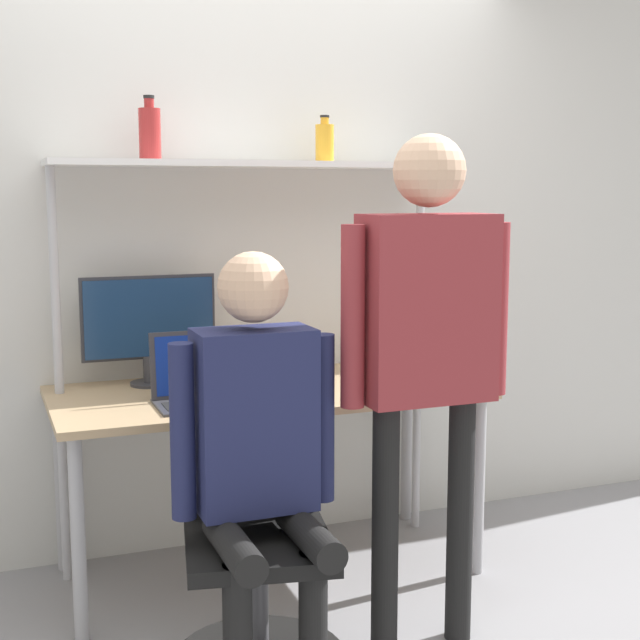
{
  "coord_description": "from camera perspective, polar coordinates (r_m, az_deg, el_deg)",
  "views": [
    {
      "loc": [
        -1.06,
        -2.92,
        1.55
      ],
      "look_at": [
        0.01,
        -0.14,
        1.12
      ],
      "focal_mm": 50.0,
      "sensor_mm": 36.0,
      "label": 1
    }
  ],
  "objects": [
    {
      "name": "person_seated",
      "position": [
        2.79,
        -3.98,
        -7.26
      ],
      "size": [
        0.54,
        0.47,
        1.37
      ],
      "color": "black",
      "rests_on": "ground_plane"
    },
    {
      "name": "cell_phone",
      "position": [
        3.37,
        -2.64,
        -5.06
      ],
      "size": [
        0.07,
        0.15,
        0.01
      ],
      "color": "black",
      "rests_on": "desk"
    },
    {
      "name": "office_chair",
      "position": [
        3.02,
        -4.0,
        -16.68
      ],
      "size": [
        0.56,
        0.56,
        0.91
      ],
      "color": "black",
      "rests_on": "ground_plane"
    },
    {
      "name": "bottle_red",
      "position": [
        3.6,
        -10.84,
        11.7
      ],
      "size": [
        0.09,
        0.09,
        0.25
      ],
      "color": "maroon",
      "rests_on": "shelf_unit"
    },
    {
      "name": "ground_plane",
      "position": [
        3.47,
        -1.1,
        -18.25
      ],
      "size": [
        12.0,
        12.0,
        0.0
      ],
      "primitive_type": "plane",
      "color": "gray"
    },
    {
      "name": "monitor",
      "position": [
        3.66,
        -10.87,
        -0.2
      ],
      "size": [
        0.54,
        0.17,
        0.45
      ],
      "color": "#333338",
      "rests_on": "desk"
    },
    {
      "name": "desk",
      "position": [
        3.59,
        -3.34,
        -5.59
      ],
      "size": [
        1.69,
        0.76,
        0.77
      ],
      "color": "tan",
      "rests_on": "ground_plane"
    },
    {
      "name": "shelf_unit",
      "position": [
        3.69,
        -4.49,
        6.62
      ],
      "size": [
        1.61,
        0.31,
        1.67
      ],
      "color": "white",
      "rests_on": "ground_plane"
    },
    {
      "name": "laptop",
      "position": [
        3.36,
        -7.83,
        -4.03
      ],
      "size": [
        0.33,
        0.26,
        0.26
      ],
      "color": "#333338",
      "rests_on": "desk"
    },
    {
      "name": "bottle_amber",
      "position": [
        3.8,
        0.3,
        11.31
      ],
      "size": [
        0.08,
        0.08,
        0.19
      ],
      "color": "gold",
      "rests_on": "shelf_unit"
    },
    {
      "name": "wall_back",
      "position": [
        3.88,
        -5.3,
        5.31
      ],
      "size": [
        8.0,
        0.06,
        2.7
      ],
      "color": "silver",
      "rests_on": "ground_plane"
    },
    {
      "name": "person_standing",
      "position": [
        2.92,
        6.84,
        -0.32
      ],
      "size": [
        0.6,
        0.23,
        1.73
      ],
      "color": "black",
      "rests_on": "ground_plane"
    }
  ]
}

